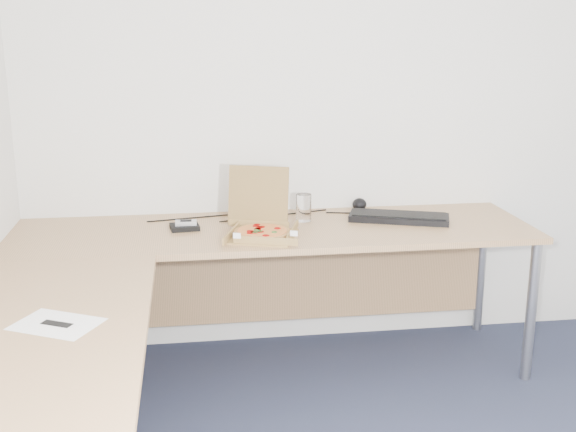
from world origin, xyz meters
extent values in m
cube|color=tan|center=(-0.50, 1.40, 0.71)|extent=(2.50, 0.70, 0.03)
cube|color=tan|center=(-1.40, 0.30, 0.71)|extent=(0.70, 1.50, 0.03)
cylinder|color=gray|center=(0.70, 1.70, 0.35)|extent=(0.05, 0.05, 0.70)
cube|color=olive|center=(-0.57, 1.26, 0.73)|extent=(0.29, 0.29, 0.01)
cube|color=olive|center=(-0.57, 1.42, 0.88)|extent=(0.29, 0.06, 0.29)
cylinder|color=#BB8144|center=(-0.57, 1.26, 0.75)|extent=(0.26, 0.26, 0.02)
cylinder|color=#C63E25|center=(-0.57, 1.26, 0.76)|extent=(0.23, 0.23, 0.00)
cylinder|color=white|center=(-0.34, 1.52, 0.80)|extent=(0.08, 0.08, 0.14)
cube|color=black|center=(0.14, 1.45, 0.75)|extent=(0.52, 0.33, 0.03)
ellipsoid|color=black|center=(-0.03, 1.55, 0.75)|extent=(0.11, 0.09, 0.03)
cube|color=black|center=(-0.93, 1.44, 0.74)|extent=(0.15, 0.13, 0.02)
cube|color=#B2B5BA|center=(-0.92, 1.44, 0.76)|extent=(0.10, 0.06, 0.02)
cube|color=white|center=(-1.34, 0.36, 0.73)|extent=(0.33, 0.29, 0.00)
ellipsoid|color=black|center=(-0.01, 1.68, 0.77)|extent=(0.08, 0.08, 0.07)
camera|label=1|loc=(-0.90, -1.88, 1.66)|focal=44.39mm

